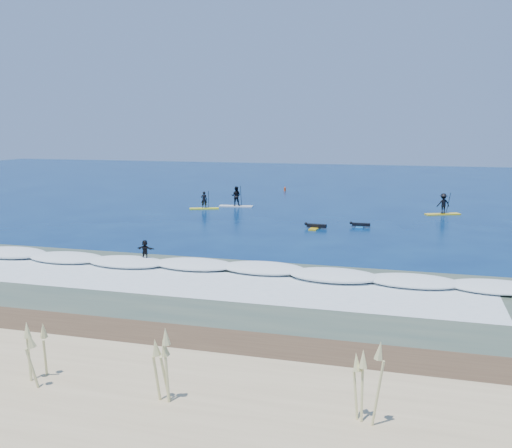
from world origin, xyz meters
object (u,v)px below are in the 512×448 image
(sup_paddler_center, at_px, (236,198))
(prone_paddler_near, at_px, (316,226))
(sup_paddler_left, at_px, (204,203))
(sup_paddler_right, at_px, (443,205))
(wave_surfer, at_px, (145,251))
(prone_paddler_far, at_px, (360,225))
(marker_buoy, at_px, (285,189))

(sup_paddler_center, distance_m, prone_paddler_near, 13.93)
(sup_paddler_left, distance_m, sup_paddler_center, 3.45)
(sup_paddler_right, distance_m, prone_paddler_near, 14.15)
(sup_paddler_center, distance_m, wave_surfer, 24.17)
(sup_paddler_left, bearing_deg, sup_paddler_right, -14.33)
(sup_paddler_left, height_order, wave_surfer, sup_paddler_left)
(sup_paddler_right, height_order, prone_paddler_far, sup_paddler_right)
(wave_surfer, bearing_deg, sup_paddler_center, 95.58)
(prone_paddler_far, bearing_deg, marker_buoy, 24.65)
(sup_paddler_left, bearing_deg, prone_paddler_far, -42.14)
(prone_paddler_far, relative_size, marker_buoy, 3.33)
(sup_paddler_center, bearing_deg, sup_paddler_right, -5.91)
(sup_paddler_left, height_order, prone_paddler_far, sup_paddler_left)
(sup_paddler_center, distance_m, marker_buoy, 14.64)
(sup_paddler_left, distance_m, wave_surfer, 22.17)
(sup_paddler_right, distance_m, marker_buoy, 23.01)
(prone_paddler_far, distance_m, wave_surfer, 19.08)
(prone_paddler_near, xyz_separation_m, prone_paddler_far, (3.31, 1.52, -0.01))
(sup_paddler_left, bearing_deg, wave_surfer, -98.89)
(prone_paddler_far, bearing_deg, wave_surfer, 143.47)
(sup_paddler_left, bearing_deg, prone_paddler_near, -52.67)
(sup_paddler_left, relative_size, marker_buoy, 4.64)
(prone_paddler_near, bearing_deg, marker_buoy, 21.73)
(sup_paddler_center, distance_m, prone_paddler_far, 15.53)
(sup_paddler_right, height_order, marker_buoy, sup_paddler_right)
(sup_paddler_right, xyz_separation_m, prone_paddler_near, (-9.90, -10.08, -0.72))
(sup_paddler_center, distance_m, sup_paddler_right, 19.60)
(sup_paddler_right, bearing_deg, prone_paddler_far, -152.43)
(wave_surfer, xyz_separation_m, marker_buoy, (-0.42, 38.61, -0.46))
(sup_paddler_left, relative_size, prone_paddler_near, 1.28)
(sup_paddler_center, height_order, wave_surfer, sup_paddler_center)
(marker_buoy, bearing_deg, sup_paddler_right, -38.80)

